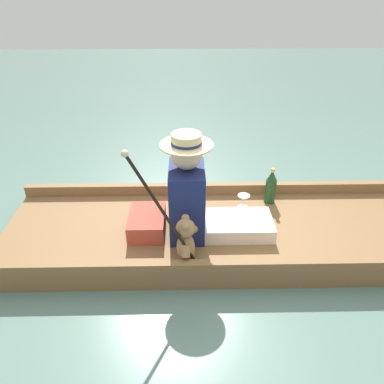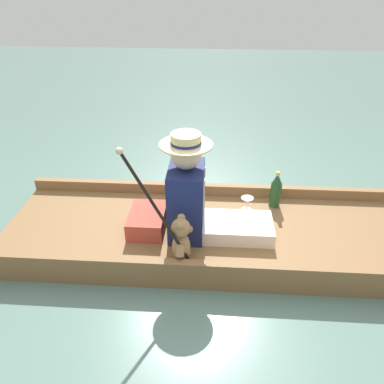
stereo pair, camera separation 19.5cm
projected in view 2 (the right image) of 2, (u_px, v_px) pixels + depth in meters
name	position (u px, v px, depth m)	size (l,w,h in m)	color
ground_plane	(212.00, 240.00, 2.90)	(16.00, 16.00, 0.00)	slate
punt_boat	(212.00, 233.00, 2.87)	(1.06, 3.16, 0.21)	brown
seat_cushion	(148.00, 220.00, 2.81)	(0.38, 0.26, 0.14)	#B24738
seated_person	(199.00, 199.00, 2.65)	(0.36, 0.81, 0.79)	white
teddy_bear	(182.00, 241.00, 2.45)	(0.24, 0.14, 0.35)	#9E754C
wine_glass	(247.00, 201.00, 3.01)	(0.10, 0.10, 0.12)	silver
walking_cane	(153.00, 203.00, 2.24)	(0.04, 0.44, 0.85)	black
champagne_bottle	(276.00, 190.00, 3.04)	(0.09, 0.09, 0.31)	#1E4723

